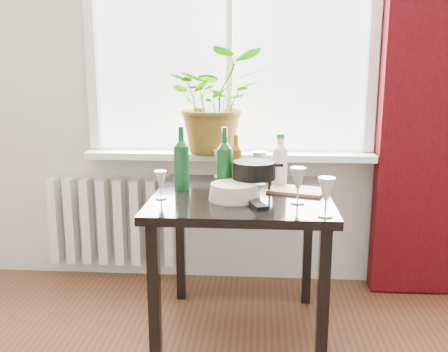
# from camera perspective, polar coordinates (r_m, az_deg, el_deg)

# --- Properties ---
(window) EXTENTS (1.72, 0.08, 1.62)m
(window) POSITION_cam_1_polar(r_m,az_deg,el_deg) (3.04, 0.68, 17.16)
(window) COLOR white
(window) RESTS_ON ground
(windowsill) EXTENTS (1.72, 0.20, 0.04)m
(windowsill) POSITION_cam_1_polar(r_m,az_deg,el_deg) (3.01, 0.56, 2.40)
(windowsill) COLOR white
(windowsill) RESTS_ON ground
(curtain) EXTENTS (0.50, 0.12, 2.56)m
(curtain) POSITION_cam_1_polar(r_m,az_deg,el_deg) (3.07, 22.26, 10.55)
(curtain) COLOR #330408
(curtain) RESTS_ON ground
(radiator) EXTENTS (0.80, 0.10, 0.55)m
(radiator) POSITION_cam_1_polar(r_m,az_deg,el_deg) (3.27, -12.69, -5.10)
(radiator) COLOR silver
(radiator) RESTS_ON ground
(table) EXTENTS (0.85, 0.85, 0.74)m
(table) POSITION_cam_1_polar(r_m,az_deg,el_deg) (2.46, 2.00, -4.11)
(table) COLOR black
(table) RESTS_ON ground
(potted_plant) EXTENTS (0.66, 0.61, 0.61)m
(potted_plant) POSITION_cam_1_polar(r_m,az_deg,el_deg) (2.93, -0.98, 8.52)
(potted_plant) COLOR #207A25
(potted_plant) RESTS_ON windowsill
(wine_bottle_left) EXTENTS (0.10, 0.10, 0.32)m
(wine_bottle_left) POSITION_cam_1_polar(r_m,az_deg,el_deg) (2.50, -4.89, 2.12)
(wine_bottle_left) COLOR #0B3E1A
(wine_bottle_left) RESTS_ON table
(wine_bottle_right) EXTENTS (0.10, 0.10, 0.32)m
(wine_bottle_right) POSITION_cam_1_polar(r_m,az_deg,el_deg) (2.43, 0.06, 1.88)
(wine_bottle_right) COLOR #0C3F14
(wine_bottle_right) RESTS_ON table
(bottle_amber) EXTENTS (0.06, 0.06, 0.26)m
(bottle_amber) POSITION_cam_1_polar(r_m,az_deg,el_deg) (2.66, 1.35, 2.04)
(bottle_amber) COLOR brown
(bottle_amber) RESTS_ON table
(cleaning_bottle) EXTENTS (0.08, 0.08, 0.27)m
(cleaning_bottle) POSITION_cam_1_polar(r_m,az_deg,el_deg) (2.59, 6.42, 1.87)
(cleaning_bottle) COLOR white
(cleaning_bottle) RESTS_ON table
(wineglass_front_right) EXTENTS (0.07, 0.07, 0.17)m
(wineglass_front_right) POSITION_cam_1_polar(r_m,az_deg,el_deg) (2.27, 8.44, -1.01)
(wineglass_front_right) COLOR #B1B6BF
(wineglass_front_right) RESTS_ON table
(wineglass_far_right) EXTENTS (0.09, 0.09, 0.17)m
(wineglass_far_right) POSITION_cam_1_polar(r_m,az_deg,el_deg) (2.09, 11.58, -2.31)
(wineglass_far_right) COLOR silver
(wineglass_far_right) RESTS_ON table
(wineglass_back_center) EXTENTS (0.10, 0.10, 0.18)m
(wineglass_back_center) POSITION_cam_1_polar(r_m,az_deg,el_deg) (2.61, 4.03, 0.95)
(wineglass_back_center) COLOR silver
(wineglass_back_center) RESTS_ON table
(wineglass_back_left) EXTENTS (0.08, 0.08, 0.15)m
(wineglass_back_left) POSITION_cam_1_polar(r_m,az_deg,el_deg) (2.79, -0.57, 1.46)
(wineglass_back_left) COLOR silver
(wineglass_back_left) RESTS_ON table
(wineglass_front_left) EXTENTS (0.07, 0.07, 0.14)m
(wineglass_front_left) POSITION_cam_1_polar(r_m,az_deg,el_deg) (2.34, -7.24, -0.98)
(wineglass_front_left) COLOR silver
(wineglass_front_left) RESTS_ON table
(plate_stack) EXTENTS (0.28, 0.28, 0.07)m
(plate_stack) POSITION_cam_1_polar(r_m,az_deg,el_deg) (2.32, 1.08, -1.83)
(plate_stack) COLOR beige
(plate_stack) RESTS_ON table
(fondue_pot) EXTENTS (0.30, 0.29, 0.16)m
(fondue_pot) POSITION_cam_1_polar(r_m,az_deg,el_deg) (2.41, 3.44, -0.21)
(fondue_pot) COLOR black
(fondue_pot) RESTS_ON table
(tv_remote) EXTENTS (0.11, 0.19, 0.02)m
(tv_remote) POSITION_cam_1_polar(r_m,az_deg,el_deg) (2.23, 3.62, -3.16)
(tv_remote) COLOR black
(tv_remote) RESTS_ON table
(cutting_board) EXTENTS (0.30, 0.24, 0.01)m
(cutting_board) POSITION_cam_1_polar(r_m,az_deg,el_deg) (2.49, 8.29, -1.65)
(cutting_board) COLOR #A27449
(cutting_board) RESTS_ON table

